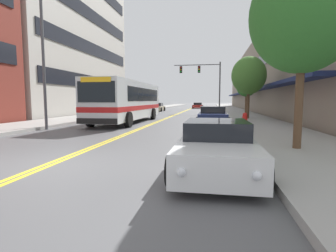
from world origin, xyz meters
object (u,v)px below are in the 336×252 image
car_silver_parked_left_mid (139,109)px  street_tree_right_near (303,15)px  traffic_signal_mast (204,77)px  street_tree_right_mid (249,76)px  street_tree_right_far (246,85)px  city_bus (128,100)px  car_navy_parked_right_mid (213,116)px  car_white_parked_right_foreground (216,147)px  street_lamp_left_near (46,35)px  fire_hydrant (245,121)px  car_red_moving_lead (198,106)px  car_beige_parked_left_far (157,107)px

car_silver_parked_left_mid → street_tree_right_near: (11.27, -20.76, 3.70)m
traffic_signal_mast → street_tree_right_mid: size_ratio=1.33×
car_silver_parked_left_mid → street_tree_right_far: street_tree_right_far is taller
city_bus → car_navy_parked_right_mid: city_bus is taller
car_white_parked_right_foreground → street_tree_right_near: (2.59, 2.47, 3.74)m
car_white_parked_right_foreground → street_tree_right_far: bearing=81.7°
street_lamp_left_near → street_tree_right_far: bearing=54.6°
street_lamp_left_near → fire_hydrant: (11.00, 0.04, -4.79)m
car_red_moving_lead → street_tree_right_far: street_tree_right_far is taller
car_red_moving_lead → traffic_signal_mast: traffic_signal_mast is taller
car_white_parked_right_foreground → traffic_signal_mast: (-1.31, 29.88, 4.29)m
city_bus → car_beige_parked_left_far: (-2.09, 20.14, -1.14)m
street_lamp_left_near → street_tree_right_mid: street_lamp_left_near is taller
car_red_moving_lead → fire_hydrant: (4.67, -40.46, 0.07)m
street_tree_right_far → car_white_parked_right_foreground: bearing=-98.3°
traffic_signal_mast → street_tree_right_mid: traffic_signal_mast is taller
car_navy_parked_right_mid → car_silver_parked_left_mid: bearing=128.3°
street_lamp_left_near → street_tree_right_near: bearing=-22.2°
car_beige_parked_left_far → street_tree_right_mid: (11.48, -16.93, 3.15)m
car_navy_parked_right_mid → street_tree_right_near: 10.88m
city_bus → street_tree_right_mid: bearing=18.9°
traffic_signal_mast → street_tree_right_mid: (4.12, -13.48, -1.12)m
car_white_parked_right_foreground → car_navy_parked_right_mid: bearing=90.4°
city_bus → street_lamp_left_near: (-2.88, -5.79, 3.69)m
car_beige_parked_left_far → street_lamp_left_near: 26.39m
city_bus → fire_hydrant: size_ratio=12.44×
street_tree_right_mid → car_white_parked_right_foreground: bearing=-99.7°
car_white_parked_right_foreground → traffic_signal_mast: traffic_signal_mast is taller
street_tree_right_near → street_tree_right_far: bearing=87.0°
car_navy_parked_right_mid → street_tree_right_far: (3.90, 13.78, 2.88)m
city_bus → fire_hydrant: city_bus is taller
city_bus → car_silver_parked_left_mid: city_bus is taller
car_silver_parked_left_mid → fire_hydrant: size_ratio=5.34×
car_beige_parked_left_far → street_tree_right_near: street_tree_right_near is taller
car_beige_parked_left_far → traffic_signal_mast: 9.18m
car_red_moving_lead → street_tree_right_far: size_ratio=0.90×
car_beige_parked_left_far → fire_hydrant: (10.20, -25.89, 0.03)m
street_tree_right_far → traffic_signal_mast: bearing=143.7°
car_silver_parked_left_mid → street_tree_right_mid: bearing=-30.7°
car_silver_parked_left_mid → car_navy_parked_right_mid: 13.86m
car_silver_parked_left_mid → car_red_moving_lead: (5.53, 24.68, -0.06)m
car_navy_parked_right_mid → street_lamp_left_near: bearing=-152.2°
car_beige_parked_left_far → traffic_signal_mast: bearing=-25.1°
car_white_parked_right_foreground → fire_hydrant: car_white_parked_right_foreground is taller
car_white_parked_right_foreground → street_tree_right_far: (3.81, 26.11, 2.89)m
car_beige_parked_left_far → street_tree_right_mid: street_tree_right_mid is taller
car_silver_parked_left_mid → street_tree_right_far: (12.48, 2.89, 2.86)m
car_silver_parked_left_mid → street_tree_right_mid: size_ratio=0.94×
city_bus → car_silver_parked_left_mid: (-2.08, 10.04, -1.11)m
car_silver_parked_left_mid → traffic_signal_mast: traffic_signal_mast is taller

